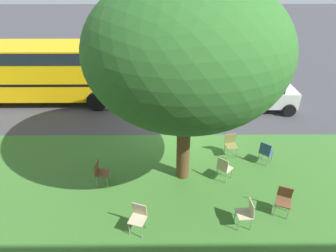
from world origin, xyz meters
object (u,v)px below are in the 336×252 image
(chair_2, at_px, (231,143))
(chair_0, at_px, (284,199))
(parked_car, at_px, (257,93))
(chair_1, at_px, (266,151))
(chair_5, at_px, (247,212))
(street_tree, at_px, (186,52))
(chair_3, at_px, (224,167))
(school_bus, at_px, (19,68))
(chair_4, at_px, (100,171))
(chair_6, at_px, (138,216))

(chair_2, bearing_deg, chair_0, 108.63)
(parked_car, bearing_deg, chair_1, 79.01)
(chair_5, xyz_separation_m, parked_car, (-2.23, -7.28, 0.32))
(street_tree, relative_size, chair_0, 7.24)
(chair_2, height_order, chair_3, same)
(street_tree, xyz_separation_m, chair_5, (-1.64, 2.17, -3.77))
(street_tree, distance_m, school_bus, 10.38)
(street_tree, xyz_separation_m, chair_1, (-3.01, -0.65, -3.77))
(chair_0, distance_m, chair_3, 2.06)
(street_tree, height_order, school_bus, street_tree)
(chair_0, xyz_separation_m, chair_4, (5.53, -1.28, 0.00))
(chair_1, relative_size, parked_car, 0.24)
(chair_1, distance_m, school_bus, 12.33)
(chair_2, height_order, school_bus, school_bus)
(chair_0, xyz_separation_m, chair_2, (0.96, -2.86, 0.00))
(chair_2, xyz_separation_m, chair_5, (0.22, 3.35, 0.00))
(parked_car, bearing_deg, school_bus, -5.31)
(chair_1, distance_m, chair_3, 1.88)
(chair_2, bearing_deg, chair_6, 47.58)
(school_bus, bearing_deg, chair_2, 152.80)
(chair_1, bearing_deg, chair_6, 34.26)
(chair_0, xyz_separation_m, parked_car, (-1.05, -6.79, 0.32))
(school_bus, bearing_deg, chair_1, 153.05)
(chair_4, distance_m, parked_car, 8.59)
(chair_1, xyz_separation_m, chair_3, (1.65, 0.88, 0.00))
(street_tree, relative_size, chair_3, 7.24)
(chair_2, bearing_deg, street_tree, 32.40)
(chair_1, relative_size, chair_2, 1.00)
(chair_4, bearing_deg, chair_6, 126.38)
(chair_5, bearing_deg, parked_car, -107.05)
(street_tree, xyz_separation_m, chair_4, (2.70, 0.40, -3.77))
(chair_6, bearing_deg, chair_3, -142.28)
(chair_1, distance_m, parked_car, 4.56)
(chair_1, bearing_deg, street_tree, 12.21)
(street_tree, bearing_deg, school_bus, -38.08)
(chair_0, relative_size, chair_2, 1.00)
(chair_1, height_order, chair_5, same)
(chair_5, bearing_deg, chair_6, 2.42)
(chair_0, height_order, chair_3, same)
(chair_2, height_order, parked_car, parked_car)
(chair_0, distance_m, parked_car, 6.88)
(street_tree, xyz_separation_m, chair_0, (-2.82, 1.68, -3.77))
(chair_5, bearing_deg, chair_4, -22.10)
(chair_6, bearing_deg, chair_5, -177.58)
(chair_3, bearing_deg, school_bus, -34.77)
(chair_3, height_order, chair_4, same)
(street_tree, bearing_deg, chair_4, 8.47)
(chair_4, bearing_deg, street_tree, -171.53)
(chair_2, relative_size, school_bus, 0.08)
(chair_4, relative_size, parked_car, 0.24)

